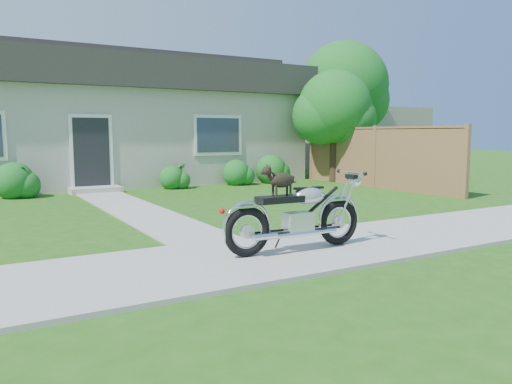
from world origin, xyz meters
The scene contains 11 objects.
ground centered at (0.00, 0.00, 0.00)m, with size 80.00×80.00×0.00m, color #235114.
sidewalk centered at (0.00, 0.00, 0.02)m, with size 24.00×2.20×0.04m, color #9E9B93.
walkway centered at (-1.50, 5.00, 0.01)m, with size 1.20×8.00×0.03m, color #9E9B93.
house centered at (0.00, 11.99, 2.16)m, with size 12.60×7.03×4.50m.
fence centered at (6.30, 5.75, 0.94)m, with size 0.12×6.62×1.90m.
tree_near centered at (6.39, 7.64, 2.42)m, with size 2.54×2.47×3.79m.
tree_far centered at (8.37, 9.54, 3.34)m, with size 3.40×3.40×5.21m.
shrub_row centered at (-0.25, 8.50, 0.41)m, with size 10.38×1.03×1.03m.
potted_plant_left centered at (-3.39, 8.55, 0.41)m, with size 0.74×0.64×0.82m, color #205215.
potted_plant_right centered at (1.04, 8.55, 0.37)m, with size 0.42×0.42×0.75m, color #2F6B1D.
motorcycle_with_dog centered at (-0.67, -0.08, 0.56)m, with size 2.22×0.60×1.19m.
Camera 1 is at (-4.60, -5.69, 1.66)m, focal length 35.00 mm.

